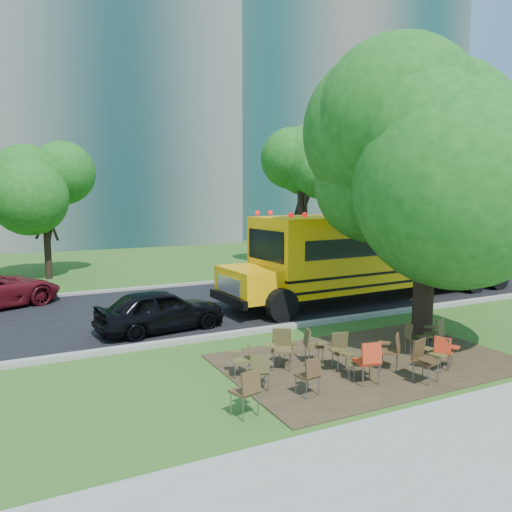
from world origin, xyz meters
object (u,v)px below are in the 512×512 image
chair_9 (280,345)px  chair_10 (281,345)px  chair_1 (260,368)px  chair_8 (244,355)px  chair_7 (444,349)px  chair_4 (369,358)px  chair_6 (439,350)px  chair_0 (247,387)px  chair_3 (340,348)px  chair_12 (413,336)px  main_tree (429,147)px  school_bus (393,249)px  chair_5 (423,357)px  chair_11 (392,348)px  chair_15 (312,343)px  chair_2 (358,359)px  chair_14 (310,372)px  chair_13 (436,332)px  black_car (161,310)px

chair_9 → chair_10: (0.18, 0.29, -0.11)m
chair_1 → chair_8: size_ratio=1.00×
chair_1 → chair_7: chair_1 is taller
chair_4 → chair_6: 1.99m
chair_0 → chair_8: 1.99m
chair_0 → chair_3: bearing=7.4°
chair_4 → chair_7: (2.16, -0.05, -0.11)m
chair_10 → chair_4: bearing=29.1°
chair_7 → chair_12: bearing=141.6°
main_tree → school_bus: (3.52, 5.17, -3.42)m
main_tree → chair_1: 7.53m
chair_6 → chair_8: size_ratio=0.98×
chair_1 → chair_5: bearing=-3.9°
chair_11 → chair_12: (1.23, 0.60, -0.03)m
chair_0 → chair_10: 2.93m
main_tree → chair_15: (-3.78, -0.25, -4.78)m
chair_2 → chair_15: 1.39m
chair_7 → chair_11: (-1.11, 0.51, 0.05)m
chair_0 → chair_10: bearing=33.6°
main_tree → chair_4: (-3.43, -1.92, -4.71)m
chair_11 → chair_14: chair_11 is taller
chair_13 → chair_4: bearing=174.4°
chair_0 → chair_14: 1.54m
chair_6 → chair_15: 2.90m
chair_14 → chair_4: bearing=-11.0°
chair_12 → chair_13: chair_13 is taller
main_tree → chair_10: (-4.47, 0.06, -4.83)m
chair_6 → chair_15: size_ratio=0.93×
chair_4 → chair_5: size_ratio=1.04×
chair_9 → chair_6: bearing=-177.2°
chair_5 → chair_10: 3.23m
chair_14 → chair_9: bearing=72.6°
chair_5 → chair_10: size_ratio=1.21×
chair_13 → chair_8: bearing=149.0°
school_bus → chair_2: 9.83m
chair_8 → chair_1: bearing=-161.0°
chair_3 → chair_7: (2.18, -1.05, -0.05)m
main_tree → chair_7: bearing=-122.8°
chair_6 → chair_7: 0.18m
chair_2 → chair_9: size_ratio=0.82×
chair_13 → black_car: size_ratio=0.25×
chair_4 → chair_15: chair_4 is taller
main_tree → chair_11: 5.52m
chair_11 → chair_10: bearing=100.8°
chair_15 → school_bus: bearing=143.2°
chair_8 → chair_11: bearing=-87.4°
chair_15 → chair_2: bearing=29.9°
chair_2 → chair_10: chair_2 is taller
chair_8 → chair_15: 1.84m
main_tree → chair_5: 5.76m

